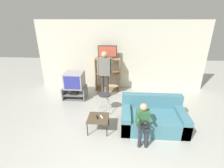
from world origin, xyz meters
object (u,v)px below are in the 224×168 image
at_px(television_flat, 107,52).
at_px(person_seated_child, 143,121).
at_px(television_main, 74,80).
at_px(tv_stand, 75,92).
at_px(snack_table, 98,119).
at_px(couch, 153,117).
at_px(folding_stool, 105,97).
at_px(person_standing_adult, 105,70).
at_px(remote_control_white, 101,117).
at_px(media_shelf, 108,74).
at_px(remote_control_black, 97,117).

height_order(television_flat, person_seated_child, television_flat).
relative_size(television_main, television_flat, 0.89).
bearing_deg(tv_stand, television_main, 36.48).
xyz_separation_m(television_main, snack_table, (1.07, -1.73, -0.36)).
bearing_deg(person_seated_child, couch, 60.29).
xyz_separation_m(snack_table, couch, (1.38, 0.27, -0.07)).
distance_m(television_flat, folding_stool, 1.92).
relative_size(television_flat, person_standing_adult, 0.42).
bearing_deg(remote_control_white, person_seated_child, -47.22).
bearing_deg(media_shelf, television_main, -143.17).
relative_size(tv_stand, person_standing_adult, 0.47).
height_order(television_flat, couch, television_flat).
distance_m(television_flat, remote_control_white, 2.73).
distance_m(couch, person_seated_child, 0.71).
relative_size(folding_stool, snack_table, 1.13).
xyz_separation_m(media_shelf, television_flat, (-0.00, -0.02, 0.84)).
bearing_deg(snack_table, folding_stool, 86.14).
distance_m(remote_control_black, person_seated_child, 1.14).
distance_m(tv_stand, remote_control_white, 2.06).
xyz_separation_m(remote_control_white, person_standing_adult, (-0.12, 1.84, 0.63)).
bearing_deg(folding_stool, person_seated_child, -49.63).
bearing_deg(person_seated_child, tv_stand, 136.88).
bearing_deg(remote_control_white, person_standing_adult, 64.69).
xyz_separation_m(couch, person_standing_adult, (-1.42, 1.60, 0.75)).
bearing_deg(person_seated_child, remote_control_white, 161.72).
distance_m(remote_control_black, person_standing_adult, 1.96).
bearing_deg(person_seated_child, folding_stool, 130.37).
xyz_separation_m(television_main, person_seated_child, (2.13, -2.03, -0.15)).
xyz_separation_m(folding_stool, snack_table, (-0.06, -0.88, -0.15)).
distance_m(television_flat, snack_table, 2.77).
relative_size(tv_stand, remote_control_black, 5.41).
xyz_separation_m(tv_stand, folding_stool, (1.15, -0.84, 0.27)).
bearing_deg(media_shelf, tv_stand, -143.18).
xyz_separation_m(tv_stand, remote_control_black, (1.07, -1.71, 0.16)).
xyz_separation_m(television_flat, remote_control_black, (-0.02, -2.51, -1.11)).
bearing_deg(couch, tv_stand, 149.61).
bearing_deg(remote_control_black, folding_stool, 64.72).
relative_size(remote_control_black, person_standing_adult, 0.09).
bearing_deg(person_standing_adult, remote_control_black, -89.54).
height_order(tv_stand, folding_stool, folding_stool).
relative_size(media_shelf, remote_control_white, 8.79).
bearing_deg(remote_control_black, media_shelf, 69.60).
xyz_separation_m(snack_table, person_seated_child, (1.06, -0.30, 0.21)).
bearing_deg(person_seated_child, snack_table, 164.29).
distance_m(snack_table, person_standing_adult, 1.98).
xyz_separation_m(tv_stand, remote_control_white, (1.17, -1.69, 0.16)).
relative_size(folding_stool, person_standing_adult, 0.36).
xyz_separation_m(couch, person_seated_child, (-0.32, -0.56, 0.29)).
relative_size(person_standing_adult, person_seated_child, 1.79).
bearing_deg(remote_control_black, television_flat, 69.64).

